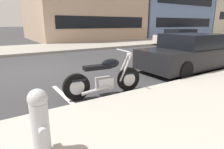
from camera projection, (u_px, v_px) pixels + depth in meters
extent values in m
plane|color=#333335|center=(37.00, 70.00, 7.44)|extent=(260.00, 260.00, 0.00)
cube|color=gray|center=(149.00, 41.00, 18.98)|extent=(120.00, 5.00, 0.14)
cube|color=silver|center=(67.00, 98.00, 4.63)|extent=(0.12, 2.20, 0.01)
cylinder|color=black|center=(128.00, 79.00, 5.11)|extent=(0.65, 0.17, 0.65)
cylinder|color=silver|center=(128.00, 79.00, 5.11)|extent=(0.36, 0.15, 0.35)
cylinder|color=black|center=(76.00, 87.00, 4.47)|extent=(0.65, 0.17, 0.65)
cylinder|color=silver|center=(76.00, 87.00, 4.47)|extent=(0.36, 0.15, 0.35)
cube|color=silver|center=(104.00, 83.00, 4.79)|extent=(0.42, 0.29, 0.30)
cube|color=black|center=(97.00, 67.00, 4.60)|extent=(0.70, 0.28, 0.10)
ellipsoid|color=black|center=(110.00, 63.00, 4.74)|extent=(0.50, 0.28, 0.24)
cube|color=black|center=(78.00, 79.00, 4.45)|extent=(0.37, 0.21, 0.06)
cube|color=black|center=(128.00, 73.00, 5.05)|extent=(0.33, 0.19, 0.06)
cylinder|color=silver|center=(122.00, 68.00, 5.02)|extent=(0.34, 0.07, 0.65)
cylinder|color=silver|center=(125.00, 69.00, 4.90)|extent=(0.34, 0.07, 0.65)
cylinder|color=silver|center=(123.00, 51.00, 4.83)|extent=(0.09, 0.62, 0.04)
sphere|color=silver|center=(130.00, 55.00, 4.95)|extent=(0.15, 0.15, 0.15)
cylinder|color=silver|center=(95.00, 90.00, 4.57)|extent=(0.71, 0.15, 0.16)
cube|color=black|center=(191.00, 57.00, 7.46)|extent=(4.41, 1.82, 0.71)
cube|color=black|center=(192.00, 41.00, 7.28)|extent=(2.07, 1.67, 0.53)
cylinder|color=black|center=(195.00, 56.00, 8.94)|extent=(0.62, 0.22, 0.62)
cylinder|color=black|center=(149.00, 62.00, 7.42)|extent=(0.62, 0.22, 0.62)
cylinder|color=black|center=(185.00, 71.00, 6.09)|extent=(0.62, 0.22, 0.62)
cylinder|color=black|center=(224.00, 51.00, 10.57)|extent=(0.63, 0.24, 0.62)
cube|color=beige|center=(179.00, 39.00, 16.46)|extent=(4.66, 1.81, 0.71)
cube|color=black|center=(181.00, 32.00, 16.34)|extent=(2.33, 1.66, 0.46)
cylinder|color=black|center=(175.00, 43.00, 15.06)|extent=(0.62, 0.22, 0.62)
cylinder|color=black|center=(160.00, 41.00, 16.39)|extent=(0.62, 0.22, 0.62)
cylinder|color=black|center=(198.00, 41.00, 16.64)|extent=(0.62, 0.22, 0.62)
cylinder|color=black|center=(183.00, 40.00, 17.97)|extent=(0.62, 0.22, 0.62)
cylinder|color=#B7B7BC|center=(41.00, 129.00, 2.38)|extent=(0.22, 0.22, 0.70)
sphere|color=#B7B7BC|center=(37.00, 98.00, 2.27)|extent=(0.24, 0.24, 0.24)
cylinder|color=#B7B7BC|center=(38.00, 122.00, 2.48)|extent=(0.10, 0.08, 0.10)
cylinder|color=#B7B7BC|center=(43.00, 131.00, 2.25)|extent=(0.10, 0.08, 0.10)
cube|color=tan|center=(80.00, 2.00, 22.50)|extent=(11.36, 11.54, 8.64)
cube|color=black|center=(104.00, 22.00, 18.39)|extent=(9.55, 0.06, 1.10)
cube|color=#6B84B2|center=(158.00, 6.00, 28.36)|extent=(12.63, 10.33, 8.78)
cube|color=black|center=(186.00, 23.00, 24.76)|extent=(10.61, 0.06, 1.10)
cube|color=black|center=(188.00, 0.00, 24.06)|extent=(10.61, 0.06, 1.10)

